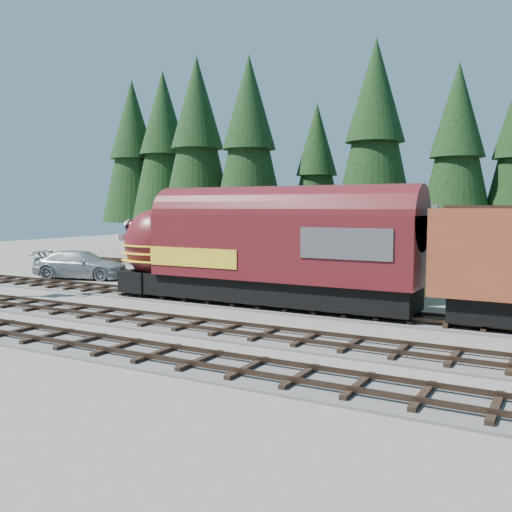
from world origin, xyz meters
The scene contains 11 objects.
ground centered at (0.00, 0.00, 0.00)m, with size 120.00×120.00×0.00m, color #6B665B.
track_siding centered at (10.00, 4.00, 0.06)m, with size 68.00×3.20×0.33m.
track_main_south centered at (10.00, -2.00, 0.06)m, with size 68.00×3.20×0.33m.
track_main_north centered at (10.00, -6.50, 0.06)m, with size 68.00×3.20×0.33m.
track_spur centered at (-10.00, 18.00, 0.06)m, with size 32.00×3.20×0.33m.
depot centered at (0.00, 10.50, 2.96)m, with size 12.80×7.00×5.30m.
conifer_backdrop centered at (3.05, 25.15, 10.68)m, with size 78.82×24.03×17.42m.
locomotive centered at (-1.11, 4.00, 2.73)m, with size 17.31×3.44×4.71m.
caboose centered at (-8.19, 18.00, 2.49)m, with size 9.58×2.78×4.98m.
pickup_truck_a centered at (-7.65, 9.37, 0.95)m, with size 3.17×6.87×1.91m, color black.
pickup_truck_b centered at (-17.25, 7.79, 1.00)m, with size 2.80×6.89×2.00m, color #989B9F.
Camera 1 is at (13.52, -21.62, 5.18)m, focal length 40.00 mm.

